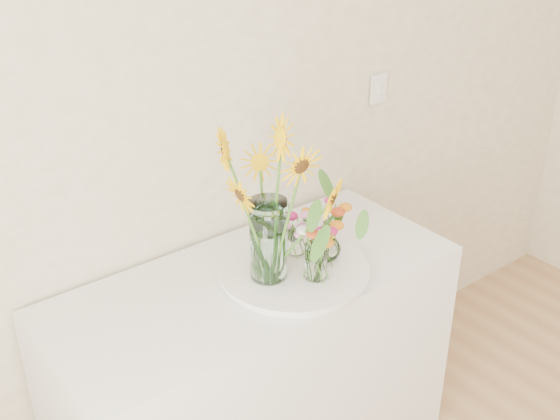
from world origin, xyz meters
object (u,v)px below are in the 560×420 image
object	(u,v)px
tray	(294,272)
small_vase_c	(295,242)
small_vase_b	(327,241)
counter	(256,382)
mason_jar	(268,240)
small_vase_a	(316,262)

from	to	relation	value
tray	small_vase_c	bearing A→B (deg)	47.35
tray	small_vase_b	size ratio (longest dim) A/B	3.41
small_vase_b	small_vase_c	xyz separation A→B (m)	(-0.06, 0.09, -0.02)
counter	mason_jar	xyz separation A→B (m)	(0.01, -0.06, 0.61)
mason_jar	small_vase_c	size ratio (longest dim) A/B	2.84
tray	mason_jar	world-z (taller)	mason_jar
tray	mason_jar	xyz separation A→B (m)	(-0.10, 0.01, 0.15)
mason_jar	small_vase_a	size ratio (longest dim) A/B	2.21
small_vase_a	small_vase_c	distance (m)	0.16
counter	mason_jar	bearing A→B (deg)	-76.30
tray	small_vase_a	bearing A→B (deg)	-77.66
mason_jar	small_vase_b	bearing A→B (deg)	-8.00
counter	small_vase_a	size ratio (longest dim) A/B	11.14
counter	small_vase_b	size ratio (longest dim) A/B	9.94
counter	tray	world-z (taller)	tray
mason_jar	counter	bearing A→B (deg)	103.70
counter	tray	distance (m)	0.48
mason_jar	small_vase_c	world-z (taller)	mason_jar
tray	small_vase_a	size ratio (longest dim) A/B	3.83
small_vase_a	counter	bearing A→B (deg)	129.57
small_vase_b	small_vase_c	distance (m)	0.11
counter	mason_jar	world-z (taller)	mason_jar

